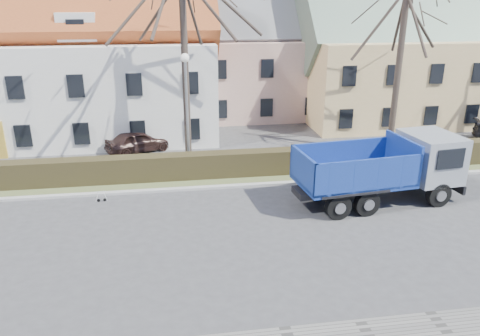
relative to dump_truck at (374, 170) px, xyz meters
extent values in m
plane|color=#3D3D3F|center=(-5.99, -1.91, -1.56)|extent=(120.00, 120.00, 0.00)
cube|color=#A2A19F|center=(-5.99, 2.69, -1.50)|extent=(80.00, 0.30, 0.12)
cube|color=#515C33|center=(-5.99, 4.29, -1.51)|extent=(80.00, 3.00, 0.10)
cube|color=#2C2616|center=(-5.99, 4.09, -0.91)|extent=(60.00, 0.90, 1.30)
imported|color=#311E1C|center=(-10.88, 9.10, -0.90)|extent=(4.23, 3.04, 1.34)
camera|label=1|loc=(-8.87, -18.49, 7.36)|focal=35.00mm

